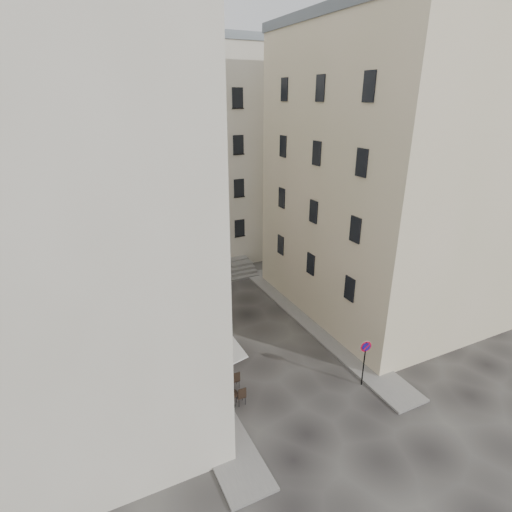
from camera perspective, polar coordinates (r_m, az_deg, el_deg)
ground at (r=23.38m, az=2.64°, el=-15.17°), size 90.00×90.00×0.00m
sidewalk_left at (r=25.12m, az=-11.17°, el=-12.53°), size 2.00×22.00×0.12m
sidewalk_right at (r=27.46m, az=8.03°, el=-9.10°), size 2.00×18.00×0.12m
building_left at (r=19.79m, az=-29.75°, el=8.07°), size 12.20×16.20×20.60m
building_right at (r=28.28m, az=18.87°, el=10.97°), size 12.20×14.20×18.60m
building_back at (r=36.59m, az=-13.19°, el=13.75°), size 18.20×10.20×18.60m
cafe_storefront at (r=21.72m, az=-8.91°, el=-12.58°), size 1.74×7.30×3.50m
stone_steps at (r=33.26m, az=-7.65°, el=-2.69°), size 9.00×3.15×0.80m
bollard_near at (r=21.27m, az=-4.12°, el=-17.75°), size 0.12×0.12×0.98m
bollard_mid at (r=23.92m, az=-7.33°, el=-12.84°), size 0.12×0.12×0.98m
bollard_far at (r=26.77m, az=-9.78°, el=-8.92°), size 0.12×0.12×0.98m
no_parking_sign at (r=21.56m, az=15.31°, el=-13.41°), size 0.61×0.15×2.67m
bistro_table_a at (r=20.50m, az=-3.62°, el=-19.57°), size 1.42×0.67×1.00m
bistro_table_b at (r=21.43m, az=-4.37°, el=-17.45°), size 1.41×0.66×0.99m
bistro_table_c at (r=22.63m, az=-5.56°, el=-15.29°), size 1.23×0.57×0.86m
bistro_table_d at (r=24.17m, az=-6.98°, el=-12.72°), size 1.18×0.55×0.83m
bistro_table_e at (r=25.50m, az=-8.81°, el=-10.59°), size 1.42×0.67×1.00m
pedestrian at (r=24.65m, az=-6.28°, el=-10.86°), size 0.69×0.58×1.62m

